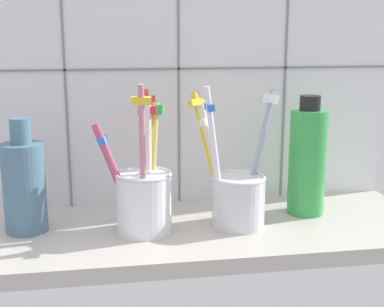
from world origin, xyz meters
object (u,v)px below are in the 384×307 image
Objects in this scene: toothbrush_cup_right at (236,194)px; soap_bottle at (307,160)px; toothbrush_cup_left at (144,195)px; ceramic_vase at (24,185)px.

toothbrush_cup_right is 1.12× the size of soap_bottle.
ceramic_vase is at bearing 170.64° from toothbrush_cup_left.
toothbrush_cup_left is 1.31× the size of ceramic_vase.
toothbrush_cup_left is 1.15× the size of soap_bottle.
soap_bottle is at bearing 16.93° from toothbrush_cup_right.
ceramic_vase is 38.01cm from soap_bottle.
ceramic_vase is (-14.90, 2.46, 1.34)cm from toothbrush_cup_left.
toothbrush_cup_right reaches higher than ceramic_vase.
ceramic_vase is 0.88× the size of soap_bottle.
ceramic_vase is at bearing -178.70° from soap_bottle.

